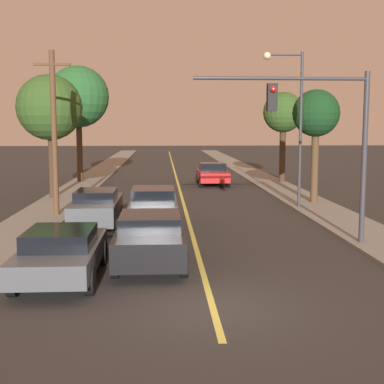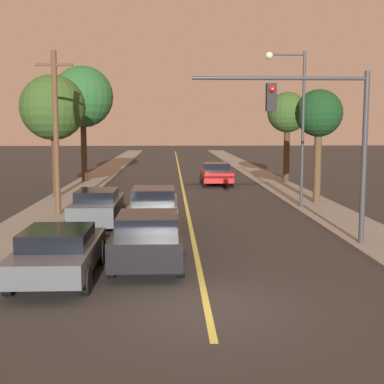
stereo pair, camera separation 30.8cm
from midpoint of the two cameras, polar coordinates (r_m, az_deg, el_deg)
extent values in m
plane|color=#2D2B28|center=(12.26, 2.34, -12.26)|extent=(200.00, 200.00, 0.00)
cube|color=#2D2B28|center=(47.71, -1.17, 2.18)|extent=(10.49, 80.00, 0.01)
cube|color=#D1C14C|center=(47.71, -1.17, 2.19)|extent=(0.16, 76.00, 0.00)
cube|color=gray|center=(48.01, -8.94, 2.19)|extent=(2.50, 80.00, 0.12)
cube|color=gray|center=(48.27, 6.57, 2.26)|extent=(2.50, 80.00, 0.12)
cube|color=black|center=(15.85, -4.14, -5.10)|extent=(1.96, 4.75, 0.77)
cube|color=black|center=(15.55, -4.18, -3.10)|extent=(1.72, 2.14, 0.42)
cylinder|color=black|center=(17.42, -7.05, -5.32)|extent=(0.22, 0.67, 0.67)
cylinder|color=black|center=(17.37, -0.89, -5.31)|extent=(0.22, 0.67, 0.67)
cylinder|color=black|center=(14.57, -8.00, -7.80)|extent=(0.22, 0.67, 0.67)
cylinder|color=black|center=(14.51, -0.60, -7.80)|extent=(0.22, 0.67, 0.67)
cube|color=#474C51|center=(21.24, -3.68, -1.94)|extent=(1.86, 4.82, 0.73)
cube|color=black|center=(20.96, -3.70, -0.30)|extent=(1.64, 2.17, 0.54)
cylinder|color=black|center=(22.81, -5.81, -2.27)|extent=(0.22, 0.75, 0.75)
cylinder|color=black|center=(22.77, -1.35, -2.25)|extent=(0.22, 0.75, 0.75)
cylinder|color=black|center=(19.88, -6.33, -3.66)|extent=(0.22, 0.75, 0.75)
cylinder|color=black|center=(19.83, -1.20, -3.64)|extent=(0.22, 0.75, 0.75)
cube|color=#474C51|center=(14.70, -13.40, -6.51)|extent=(1.92, 4.57, 0.58)
cube|color=black|center=(14.42, -13.60, -4.71)|extent=(1.69, 2.06, 0.44)
cylinder|color=black|center=(16.31, -15.58, -6.28)|extent=(0.22, 0.73, 0.73)
cylinder|color=black|center=(15.99, -9.17, -6.38)|extent=(0.22, 0.73, 0.73)
cylinder|color=black|center=(13.65, -18.32, -8.98)|extent=(0.22, 0.73, 0.73)
cylinder|color=black|center=(13.27, -10.63, -9.21)|extent=(0.22, 0.73, 0.73)
cube|color=#474C51|center=(22.14, -9.62, -1.78)|extent=(1.77, 4.72, 0.77)
cube|color=black|center=(21.87, -9.71, -0.31)|extent=(1.56, 2.12, 0.42)
cylinder|color=black|center=(23.74, -11.17, -2.15)|extent=(0.22, 0.62, 0.62)
cylinder|color=black|center=(23.54, -7.12, -2.15)|extent=(0.22, 0.62, 0.62)
cylinder|color=black|center=(20.90, -12.39, -3.43)|extent=(0.22, 0.62, 0.62)
cylinder|color=black|center=(20.67, -7.79, -3.44)|extent=(0.22, 0.62, 0.62)
cube|color=red|center=(36.83, 2.86, 1.75)|extent=(1.96, 4.26, 0.63)
cube|color=black|center=(36.95, 2.84, 2.69)|extent=(1.72, 1.92, 0.56)
cylinder|color=black|center=(35.65, 4.53, 1.05)|extent=(0.22, 0.68, 0.68)
cylinder|color=black|center=(35.48, 1.55, 1.04)|extent=(0.22, 0.68, 0.68)
cylinder|color=black|center=(38.26, 4.06, 1.46)|extent=(0.22, 0.68, 0.68)
cylinder|color=black|center=(38.10, 1.28, 1.46)|extent=(0.22, 0.68, 0.68)
cylinder|color=#333338|center=(18.75, 18.33, 3.42)|extent=(0.18, 0.18, 5.72)
cylinder|color=#333338|center=(17.98, 9.89, 11.86)|extent=(5.73, 0.12, 0.12)
cube|color=black|center=(17.88, 8.94, 9.95)|extent=(0.32, 0.28, 0.90)
sphere|color=red|center=(17.72, 9.07, 10.78)|extent=(0.20, 0.20, 0.20)
cylinder|color=#333338|center=(26.51, 12.07, 6.44)|extent=(0.14, 0.14, 7.44)
cylinder|color=#333338|center=(26.52, 10.44, 14.21)|extent=(1.69, 0.09, 0.09)
sphere|color=beige|center=(26.35, 8.59, 14.19)|extent=(0.36, 0.36, 0.36)
cylinder|color=#513823|center=(24.42, -13.95, 6.06)|extent=(0.24, 0.24, 7.19)
cube|color=#513823|center=(24.57, -14.16, 13.06)|extent=(1.60, 0.12, 0.12)
cylinder|color=#3D2B1C|center=(38.98, -11.23, 4.42)|extent=(0.41, 0.41, 4.48)
sphere|color=#235628|center=(39.00, -11.36, 9.93)|extent=(4.32, 4.32, 4.32)
cylinder|color=#3D2B1C|center=(30.44, -14.16, 2.91)|extent=(0.30, 0.30, 3.69)
sphere|color=#2D4C1E|center=(30.39, -14.34, 8.73)|extent=(3.56, 3.56, 3.56)
cylinder|color=#4C3823|center=(28.36, 13.53, 2.69)|extent=(0.38, 0.38, 3.75)
sphere|color=#143819|center=(28.29, 13.69, 8.19)|extent=(2.41, 2.41, 2.41)
cylinder|color=#3D2B1C|center=(38.39, 10.28, 3.98)|extent=(0.43, 0.43, 3.91)
sphere|color=#2D4C1E|center=(38.35, 10.38, 8.38)|extent=(2.82, 2.82, 2.82)
camera|label=1|loc=(0.15, -89.56, 0.05)|focal=50.00mm
camera|label=2|loc=(0.15, 90.44, -0.05)|focal=50.00mm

